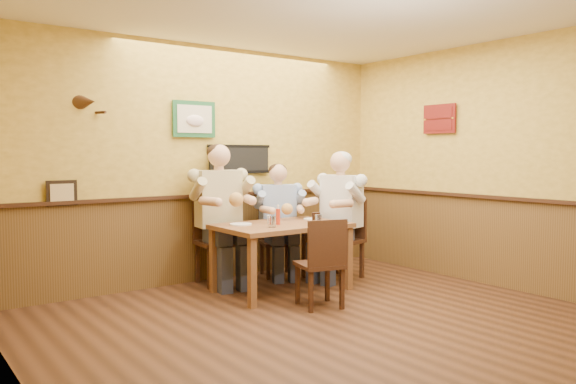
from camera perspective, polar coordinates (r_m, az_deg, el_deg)
name	(u,v)px	position (r m, az deg, el deg)	size (l,w,h in m)	color
room	(349,135)	(4.96, 6.23, 5.81)	(5.02, 5.03, 2.81)	#341D0F
dining_table	(282,232)	(6.19, -0.65, -4.08)	(1.40, 0.90, 0.75)	brown
chair_back_left	(219,240)	(6.59, -7.05, -4.90)	(0.47, 0.47, 1.02)	#3A2012
chair_back_right	(278,241)	(6.98, -1.05, -4.99)	(0.40, 0.40, 0.88)	#3A2012
chair_right_end	(341,239)	(6.87, 5.43, -4.75)	(0.45, 0.45, 0.97)	#3A2012
chair_near_side	(319,262)	(5.60, 3.22, -7.16)	(0.41, 0.41, 0.89)	#3A2012
diner_tan_shirt	(219,222)	(6.56, -7.07, -3.00)	(0.68, 0.68, 1.46)	beige
diner_blue_polo	(278,226)	(6.95, -1.05, -3.46)	(0.58, 0.58, 1.25)	#839AC5
diner_white_elder	(341,222)	(6.84, 5.44, -3.03)	(0.64, 0.64, 1.39)	silver
water_glass_left	(272,222)	(5.88, -1.63, -3.02)	(0.08, 0.08, 0.12)	silver
water_glass_mid	(318,220)	(6.04, 3.10, -2.85)	(0.08, 0.08, 0.12)	silver
cola_tumbler	(316,218)	(6.20, 2.87, -2.65)	(0.09, 0.09, 0.12)	black
hot_sauce_bottle	(278,216)	(6.09, -1.02, -2.43)	(0.05, 0.05, 0.19)	red
salt_shaker	(269,219)	(6.19, -1.94, -2.79)	(0.04, 0.04, 0.09)	white
pepper_shaker	(270,220)	(6.10, -1.81, -2.86)	(0.04, 0.04, 0.10)	black
plate_far_left	(241,224)	(6.09, -4.83, -3.28)	(0.24, 0.24, 0.02)	white
plate_far_right	(312,219)	(6.58, 2.50, -2.74)	(0.21, 0.21, 0.01)	white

